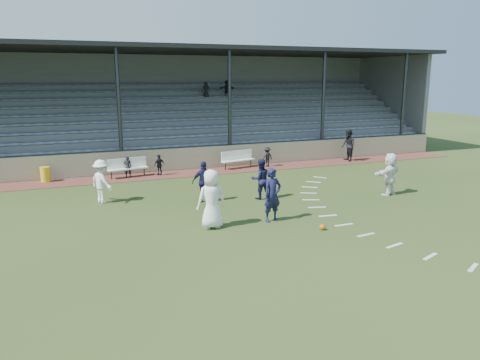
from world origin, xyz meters
name	(u,v)px	position (x,y,z in m)	size (l,w,h in m)	color
ground	(269,235)	(0.00, 0.00, 0.00)	(90.00, 90.00, 0.00)	#2D3D19
cinder_track	(184,173)	(0.00, 10.50, 0.01)	(34.00, 2.00, 0.02)	#592B23
retaining_wall	(179,159)	(0.00, 11.55, 0.60)	(34.00, 0.18, 1.20)	#B1AA88
bench_left	(127,166)	(-2.87, 10.65, 0.58)	(2.04, 0.80, 0.95)	white
bench_right	(237,158)	(3.15, 10.86, 0.58)	(2.04, 0.89, 0.95)	white
trash_bin	(45,174)	(-6.73, 10.98, 0.38)	(0.45, 0.45, 0.72)	gold
football	(322,227)	(1.88, -0.17, 0.10)	(0.20, 0.20, 0.20)	#D6570C
player_white_lead	(212,199)	(-1.45, 1.40, 1.00)	(0.98, 0.64, 2.00)	white
player_navy_lead	(272,195)	(0.75, 1.32, 0.95)	(0.69, 0.45, 1.90)	#141538
player_navy_mid	(261,179)	(1.63, 4.30, 0.84)	(0.81, 0.63, 1.67)	#141538
player_white_wing	(102,181)	(-4.55, 6.05, 0.88)	(1.13, 0.65, 1.75)	white
player_navy_wing	(204,182)	(-0.69, 4.69, 0.83)	(0.98, 0.41, 1.66)	#141538
player_white_back	(390,174)	(7.04, 2.89, 0.91)	(1.69, 0.54, 1.82)	white
official	(348,145)	(10.08, 10.41, 0.97)	(0.92, 0.72, 1.90)	black
sub_left_near	(128,167)	(-2.88, 10.54, 0.56)	(0.39, 0.26, 1.08)	black
sub_left_far	(159,165)	(-1.29, 10.48, 0.55)	(0.62, 0.26, 1.06)	black
sub_right	(267,157)	(4.84, 10.59, 0.57)	(0.72, 0.41, 1.11)	black
grandstand	(159,122)	(0.00, 16.26, 2.20)	(34.60, 9.00, 6.61)	slate
penalty_arc	(375,221)	(4.12, 0.00, 0.01)	(3.89, 14.63, 0.01)	silver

